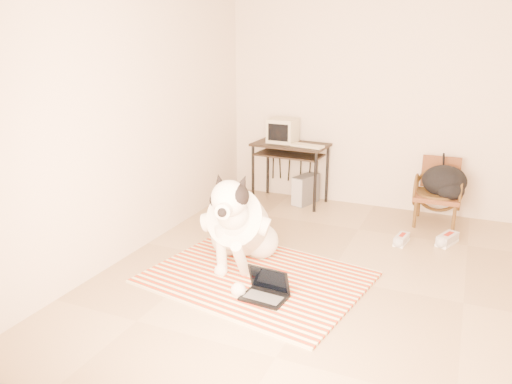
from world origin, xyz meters
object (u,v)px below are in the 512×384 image
Objects in this scene: pc_tower at (306,190)px; backpack at (445,183)px; rattan_chair at (438,192)px; crt_monitor at (283,130)px; computer_desk at (290,152)px; dog at (239,226)px; laptop at (266,290)px.

pc_tower is 1.76m from backpack.
crt_monitor is at bearing 177.28° from rattan_chair.
computer_desk is 1.99× the size of backpack.
pc_tower is at bearing 9.60° from computer_desk.
dog reaches higher than laptop.
dog reaches higher than computer_desk.
backpack reaches higher than pc_tower.
crt_monitor is 0.84m from pc_tower.
laptop is 1.10× the size of crt_monitor.
rattan_chair reaches higher than laptop.
backpack is at bearing -3.09° from computer_desk.
rattan_chair is at bearing -1.16° from computer_desk.
laptop is 0.50× the size of rattan_chair.
computer_desk is at bearing 176.91° from backpack.
backpack is at bearing -42.90° from rattan_chair.
backpack is (1.23, 2.43, 0.44)m from laptop.
rattan_chair is (1.87, -0.04, -0.30)m from computer_desk.
crt_monitor reaches higher than computer_desk.
computer_desk is at bearing 96.13° from dog.
dog is at bearing -89.99° from pc_tower.
crt_monitor is (-0.13, 0.06, 0.27)m from computer_desk.
computer_desk is 0.30m from crt_monitor.
crt_monitor is at bearing 156.16° from computer_desk.
laptop is 0.88× the size of pc_tower.
crt_monitor is 2.08m from rattan_chair.
laptop is at bearing -46.70° from dog.
pc_tower is at bearing 90.01° from dog.
rattan_chair is (1.99, -0.09, -0.57)m from crt_monitor.
backpack is at bearing -4.69° from pc_tower.
rattan_chair reaches higher than backpack.
rattan_chair is at bearing 137.10° from backpack.
computer_desk is at bearing 105.55° from laptop.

